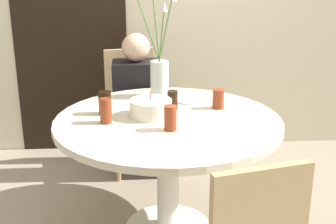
{
  "coord_description": "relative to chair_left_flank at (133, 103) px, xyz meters",
  "views": [
    {
      "loc": [
        -0.18,
        -2.46,
        1.61
      ],
      "look_at": [
        0.0,
        0.0,
        0.76
      ],
      "focal_mm": 50.0,
      "sensor_mm": 36.0,
      "label": 1
    }
  ],
  "objects": [
    {
      "name": "person_boy",
      "position": [
        0.03,
        -0.16,
        -0.01
      ],
      "size": [
        0.34,
        0.24,
        1.07
      ],
      "color": "#383333",
      "rests_on": "ground_plane"
    },
    {
      "name": "chair_left_flank",
      "position": [
        0.0,
        0.0,
        0.0
      ],
      "size": [
        0.47,
        0.47,
        0.91
      ],
      "rotation": [
        0.0,
        0.0,
        0.21
      ],
      "color": "beige",
      "rests_on": "ground_plane"
    },
    {
      "name": "drink_glass_0",
      "position": [
        -0.14,
        -0.99,
        0.27
      ],
      "size": [
        0.06,
        0.06,
        0.14
      ],
      "color": "maroon",
      "rests_on": "dining_table"
    },
    {
      "name": "birthday_cake",
      "position": [
        0.11,
        -0.91,
        0.25
      ],
      "size": [
        0.24,
        0.24,
        0.14
      ],
      "color": "white",
      "rests_on": "dining_table"
    },
    {
      "name": "drink_glass_4",
      "position": [
        0.51,
        -0.79,
        0.26
      ],
      "size": [
        0.07,
        0.07,
        0.12
      ],
      "color": "maroon",
      "rests_on": "dining_table"
    },
    {
      "name": "doorway_panel",
      "position": [
        -0.49,
        0.37,
        0.51
      ],
      "size": [
        0.9,
        0.01,
        2.05
      ],
      "color": "black",
      "rests_on": "ground_plane"
    },
    {
      "name": "dining_table",
      "position": [
        0.2,
        -0.95,
        0.08
      ],
      "size": [
        1.28,
        1.28,
        0.72
      ],
      "color": "beige",
      "rests_on": "ground_plane"
    },
    {
      "name": "flower_vase",
      "position": [
        0.18,
        -0.52,
        0.43
      ],
      "size": [
        0.31,
        0.23,
        0.76
      ],
      "color": "silver",
      "rests_on": "dining_table"
    },
    {
      "name": "drink_glass_2",
      "position": [
        0.2,
        -1.13,
        0.27
      ],
      "size": [
        0.07,
        0.07,
        0.13
      ],
      "color": "maroon",
      "rests_on": "dining_table"
    },
    {
      "name": "drink_glass_3",
      "position": [
        -0.15,
        -0.84,
        0.27
      ],
      "size": [
        0.07,
        0.07,
        0.13
      ],
      "color": "black",
      "rests_on": "dining_table"
    },
    {
      "name": "drink_glass_1",
      "position": [
        0.24,
        -0.79,
        0.26
      ],
      "size": [
        0.06,
        0.06,
        0.11
      ],
      "color": "black",
      "rests_on": "dining_table"
    },
    {
      "name": "side_plate",
      "position": [
        0.36,
        -0.63,
        0.21
      ],
      "size": [
        0.19,
        0.19,
        0.01
      ],
      "color": "white",
      "rests_on": "dining_table"
    }
  ]
}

